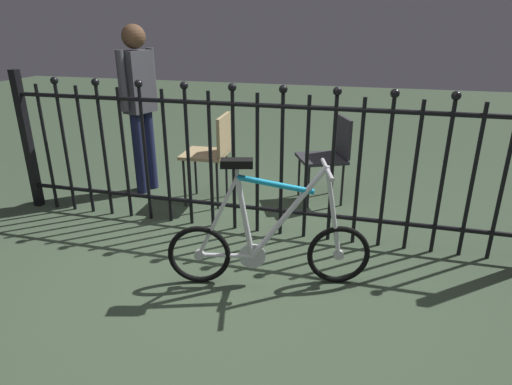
# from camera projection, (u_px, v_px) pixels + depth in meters

# --- Properties ---
(ground_plane) EXTENTS (20.00, 20.00, 0.00)m
(ground_plane) POSITION_uv_depth(u_px,v_px,m) (227.00, 273.00, 3.10)
(ground_plane) COLOR #394A35
(iron_fence) EXTENTS (4.39, 0.07, 1.28)m
(iron_fence) POSITION_uv_depth(u_px,v_px,m) (243.00, 157.00, 3.52)
(iron_fence) COLOR black
(iron_fence) RESTS_ON ground
(bicycle) EXTENTS (1.32, 0.48, 0.88)m
(bicycle) POSITION_uv_depth(u_px,v_px,m) (268.00, 241.00, 2.88)
(bicycle) COLOR black
(bicycle) RESTS_ON ground
(chair_charcoal) EXTENTS (0.55, 0.55, 0.83)m
(chair_charcoal) POSITION_uv_depth(u_px,v_px,m) (330.00, 151.00, 4.20)
(chair_charcoal) COLOR black
(chair_charcoal) RESTS_ON ground
(chair_tan) EXTENTS (0.43, 0.43, 0.86)m
(chair_tan) POSITION_uv_depth(u_px,v_px,m) (213.00, 149.00, 4.14)
(chair_tan) COLOR black
(chair_tan) RESTS_ON ground
(person_visitor) EXTENTS (0.25, 0.46, 1.65)m
(person_visitor) POSITION_uv_depth(u_px,v_px,m) (139.00, 96.00, 4.28)
(person_visitor) COLOR #191E3F
(person_visitor) RESTS_ON ground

